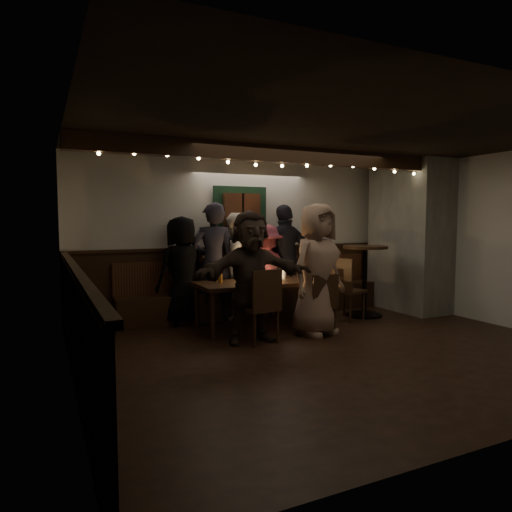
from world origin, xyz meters
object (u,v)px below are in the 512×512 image
high_top (365,272)px  chair_end (344,285)px  chair_near_right (322,301)px  person_b (213,263)px  dining_table (262,285)px  person_a (182,270)px  person_f (251,276)px  chair_near_left (263,302)px  person_e (285,259)px  person_c (234,266)px  person_d (266,271)px  person_g (317,269)px

high_top → chair_end: bearing=-164.3°
chair_near_right → person_b: 1.85m
dining_table → person_a: (-1.00, 0.74, 0.19)m
chair_end → person_f: size_ratio=0.58×
chair_near_left → chair_near_right: chair_near_left is taller
person_b → person_e: (1.33, 0.09, -0.00)m
person_f → person_c: bearing=78.0°
chair_near_right → high_top: size_ratio=0.73×
person_a → person_c: person_c is taller
person_f → person_d: bearing=58.0°
high_top → person_f: person_f is taller
chair_near_right → person_d: 1.45m
high_top → person_d: size_ratio=0.77×
chair_near_left → person_a: person_a is taller
person_b → person_f: size_ratio=1.08×
person_c → person_f: bearing=63.2°
dining_table → chair_end: 1.39m
chair_near_left → person_d: person_d is taller
person_d → person_g: 1.36m
chair_end → person_e: 1.13m
person_d → person_g: (0.12, -1.35, 0.15)m
chair_near_right → person_b: size_ratio=0.46×
chair_near_right → chair_end: chair_end is taller
person_b → person_e: size_ratio=1.00×
high_top → person_g: person_g is taller
person_f → dining_table: bearing=55.5°
dining_table → chair_near_right: (0.56, -0.76, -0.15)m
chair_near_left → person_f: 0.37m
person_c → person_g: size_ratio=0.94×
person_c → person_f: 1.43m
person_f → person_g: size_ratio=0.95×
chair_near_left → person_a: (-0.61, 1.55, 0.28)m
dining_table → person_a: 1.26m
person_a → person_d: 1.40m
chair_near_left → person_e: (1.20, 1.58, 0.38)m
high_top → person_e: person_e is taller
person_b → person_f: person_b is taller
person_a → person_f: (0.52, -1.40, 0.04)m
high_top → person_e: (-1.09, 0.76, 0.19)m
high_top → person_e: bearing=145.1°
chair_near_right → high_top: high_top is taller
person_b → chair_near_left: bearing=105.2°
dining_table → high_top: size_ratio=1.66×
dining_table → high_top: (1.90, 0.00, 0.10)m
chair_end → person_d: 1.28m
person_a → person_f: 1.49m
high_top → person_b: (-2.42, 0.67, 0.19)m
chair_end → person_g: size_ratio=0.55×
high_top → person_b: size_ratio=0.63×
person_a → person_c: bearing=161.4°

